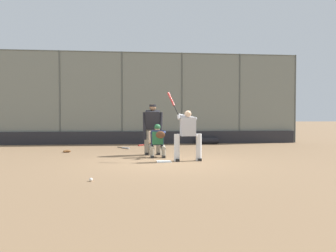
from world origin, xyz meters
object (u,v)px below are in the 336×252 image
Objects in this scene: equipment_bag_dugout_side at (207,141)px; catcher_behind_plate at (158,140)px; umpire_home at (153,128)px; batter_at_plate at (188,133)px; baseball_loose at (91,180)px; spare_bat_by_padding at (125,148)px; fielding_glove_on_dirt at (67,151)px; spare_bat_near_backstop at (142,145)px.

catcher_behind_plate is at bearing 61.17° from equipment_bag_dugout_side.
batter_at_plate is at bearing 126.77° from umpire_home.
baseball_loose is (1.68, 3.92, -0.54)m from catcher_behind_plate.
umpire_home is 24.36× the size of baseball_loose.
umpire_home is at bearing -65.81° from batter_at_plate.
umpire_home is at bearing -14.45° from spare_bat_by_padding.
baseball_loose reaches higher than spare_bat_by_padding.
fielding_glove_on_dirt is at bearing -29.34° from catcher_behind_plate.
batter_at_plate reaches higher than spare_bat_near_backstop.
spare_bat_by_padding is at bearing -149.33° from fielding_glove_on_dirt.
batter_at_plate is 3.96m from baseball_loose.
catcher_behind_plate is 0.84m from umpire_home.
catcher_behind_plate reaches higher than fielding_glove_on_dirt.
equipment_bag_dugout_side is at bearing -116.55° from umpire_home.
spare_bat_by_padding is (1.06, -2.36, -0.94)m from umpire_home.
spare_bat_by_padding is 2.50m from fielding_glove_on_dirt.
catcher_behind_plate is 3.93× the size of fielding_glove_on_dirt.
batter_at_plate is 1.70× the size of equipment_bag_dugout_side.
umpire_home is (0.97, -1.72, 0.13)m from batter_at_plate.
batter_at_plate reaches higher than baseball_loose.
fielding_glove_on_dirt is (4.18, -2.80, -0.79)m from batter_at_plate.
fielding_glove_on_dirt reaches higher than spare_bat_near_backstop.
baseball_loose is at bearing 43.94° from batter_at_plate.
catcher_behind_plate is at bearing -54.46° from batter_at_plate.
spare_bat_by_padding is at bearing 26.82° from equipment_bag_dugout_side.
spare_bat_near_backstop is (1.28, -5.41, -0.81)m from batter_at_plate.
catcher_behind_plate is at bearing 106.52° from umpire_home.
fielding_glove_on_dirt is at bearing -98.00° from spare_bat_by_padding.
baseball_loose is (0.50, 7.02, 0.00)m from spare_bat_by_padding.
baseball_loose reaches higher than spare_bat_near_backstop.
batter_at_plate reaches higher than spare_bat_by_padding.
spare_bat_by_padding is at bearing -94.05° from baseball_loose.
batter_at_plate is at bearing 146.19° from fielding_glove_on_dirt.
catcher_behind_plate is 0.62× the size of umpire_home.
umpire_home is 5.34m from equipment_bag_dugout_side.
spare_bat_near_backstop is 0.54× the size of equipment_bag_dugout_side.
batter_at_plate is 3.12× the size of spare_bat_near_backstop.
batter_at_plate reaches higher than umpire_home.
spare_bat_by_padding is at bearing 5.19° from spare_bat_near_backstop.
batter_at_plate is 3.21× the size of spare_bat_by_padding.
umpire_home is 3.52m from fielding_glove_on_dirt.
fielding_glove_on_dirt is at bearing -11.44° from umpire_home.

